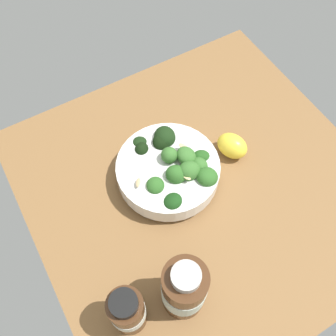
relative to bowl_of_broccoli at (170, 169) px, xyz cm
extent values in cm
cube|color=brown|center=(-4.49, 4.34, -5.79)|extent=(64.83, 64.83, 4.38)
cylinder|color=white|center=(0.38, -0.10, -2.97)|extent=(10.78, 10.78, 1.25)
cylinder|color=white|center=(0.38, -0.10, -0.47)|extent=(19.61, 19.61, 3.76)
cylinder|color=silver|center=(0.38, -0.10, 1.01)|extent=(16.73, 16.73, 0.80)
cylinder|color=#589D47|center=(4.55, 2.54, -0.02)|extent=(1.47, 1.46, 1.92)
ellipsoid|color=#2D6023|center=(4.55, 2.54, 1.68)|extent=(3.82, 4.04, 3.06)
cylinder|color=#3C7A32|center=(3.36, 6.61, -0.67)|extent=(1.68, 1.85, 1.80)
ellipsoid|color=#194216|center=(3.36, 6.61, 1.15)|extent=(4.89, 4.97, 4.33)
cylinder|color=#3C7A32|center=(0.27, 2.66, 0.45)|extent=(2.12, 2.00, 1.49)
ellipsoid|color=#2D6023|center=(0.27, 2.66, 2.05)|extent=(6.22, 5.50, 5.67)
cylinder|color=#589D47|center=(-6.13, 1.30, -0.52)|extent=(1.61, 1.65, 1.40)
ellipsoid|color=#23511C|center=(-6.13, 1.30, 0.99)|extent=(4.72, 4.31, 4.38)
cylinder|color=#589D47|center=(-3.26, 0.41, 0.84)|extent=(1.73, 1.86, 1.57)
ellipsoid|color=#386B2B|center=(-3.26, 0.41, 2.51)|extent=(5.11, 5.15, 4.44)
cylinder|color=#3C7A32|center=(-0.52, -1.19, 1.37)|extent=(1.35, 1.38, 0.97)
ellipsoid|color=#386B2B|center=(-0.52, -1.19, 2.74)|extent=(4.61, 4.80, 4.24)
cylinder|color=#3C7A32|center=(-2.16, -5.76, -0.15)|extent=(2.19, 2.02, 1.53)
ellipsoid|color=black|center=(-2.16, -5.76, 1.71)|extent=(5.71, 6.04, 4.35)
cylinder|color=#3C7A32|center=(-4.34, 5.72, -0.07)|extent=(2.19, 2.15, 1.00)
ellipsoid|color=#2D6023|center=(-4.34, 5.72, 1.65)|extent=(5.60, 4.75, 4.76)
cylinder|color=#3C7A32|center=(2.90, -5.80, -0.12)|extent=(1.30, 1.36, 1.29)
ellipsoid|color=black|center=(2.90, -5.80, 1.23)|extent=(4.65, 3.98, 4.03)
cylinder|color=#2F662B|center=(2.40, -7.55, -0.58)|extent=(1.32, 1.19, 1.27)
ellipsoid|color=black|center=(2.40, -7.55, 0.82)|extent=(4.27, 4.44, 3.42)
cylinder|color=#4A8F3C|center=(-1.00, -5.04, 0.15)|extent=(1.58, 1.69, 1.33)
ellipsoid|color=black|center=(-1.00, -5.04, 1.79)|extent=(4.60, 4.77, 4.31)
cylinder|color=#3C7A32|center=(-2.13, 3.24, 0.37)|extent=(1.77, 1.87, 1.58)
ellipsoid|color=#386B2B|center=(-2.13, 3.24, 2.20)|extent=(5.72, 5.59, 5.70)
cylinder|color=#589D47|center=(-4.43, 2.91, -0.35)|extent=(1.87, 1.56, 1.79)
ellipsoid|color=#386B2B|center=(-4.43, 2.91, 1.41)|extent=(4.35, 4.64, 4.03)
ellipsoid|color=#DBBC84|center=(-3.67, -1.49, 2.96)|extent=(1.63, 2.05, 0.35)
ellipsoid|color=#DBBC84|center=(7.07, 0.79, 2.32)|extent=(1.90, 2.07, 0.80)
ellipsoid|color=#DBBC84|center=(-0.90, 3.89, 2.68)|extent=(1.59, 2.03, 0.84)
ellipsoid|color=yellow|center=(-13.70, 1.16, -1.09)|extent=(6.84, 7.71, 5.02)
cylinder|color=#472814|center=(9.76, 20.95, 2.96)|extent=(6.92, 6.92, 13.11)
cylinder|color=#B7B2A8|center=(9.76, 20.95, 10.40)|extent=(4.27, 4.27, 1.78)
cylinder|color=silver|center=(9.76, 20.95, 2.44)|extent=(7.06, 7.06, 5.09)
cylinder|color=#472814|center=(18.72, 19.33, 1.83)|extent=(5.45, 5.45, 10.85)
cylinder|color=black|center=(18.72, 19.33, 8.09)|extent=(4.11, 4.11, 1.68)
cylinder|color=silver|center=(18.72, 19.33, 1.98)|extent=(5.56, 5.56, 2.75)
camera|label=1|loc=(18.68, 31.45, 63.29)|focal=41.25mm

